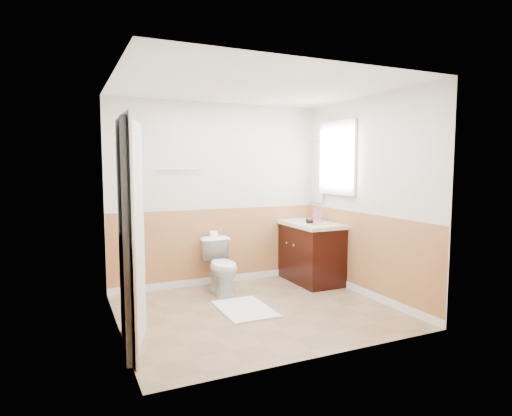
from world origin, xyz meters
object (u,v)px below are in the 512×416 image
soap_dispenser (318,214)px  lotion_bottle (315,217)px  bath_mat (245,309)px  toilet (222,266)px  vanity_cabinet (308,253)px

soap_dispenser → lotion_bottle: bearing=-129.5°
lotion_bottle → soap_dispenser: lotion_bottle is taller
bath_mat → soap_dispenser: 1.88m
toilet → lotion_bottle: bearing=-13.0°
toilet → vanity_cabinet: 1.33m
vanity_cabinet → toilet: bearing=-179.1°
vanity_cabinet → soap_dispenser: soap_dispenser is taller
bath_mat → vanity_cabinet: size_ratio=0.73×
bath_mat → lotion_bottle: lotion_bottle is taller
bath_mat → lotion_bottle: bearing=21.1°
toilet → bath_mat: toilet is taller
toilet → soap_dispenser: size_ratio=3.32×
lotion_bottle → soap_dispenser: size_ratio=1.05×
toilet → vanity_cabinet: bearing=1.5°
bath_mat → soap_dispenser: (1.45, 0.74, 0.94)m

